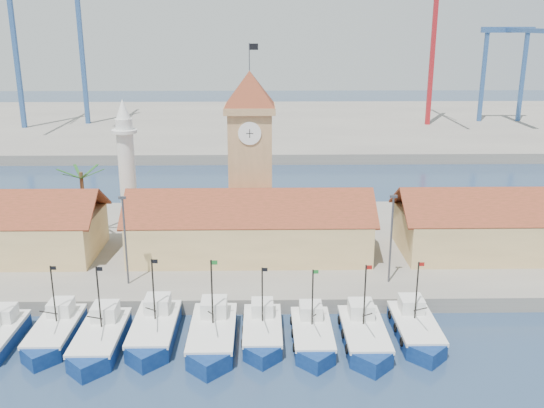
{
  "coord_description": "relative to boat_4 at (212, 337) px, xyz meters",
  "views": [
    {
      "loc": [
        1.36,
        -43.64,
        26.54
      ],
      "look_at": [
        2.41,
        18.0,
        7.88
      ],
      "focal_mm": 40.0,
      "sensor_mm": 36.0,
      "label": 1
    }
  ],
  "objects": [
    {
      "name": "hall_center",
      "position": [
        2.93,
        17.69,
        3.17
      ],
      "size": [
        27.04,
        10.13,
        7.61
      ],
      "color": "#E6C27E",
      "rests_on": "quay"
    },
    {
      "name": "lamp_posts",
      "position": [
        3.43,
        9.69,
        5.66
      ],
      "size": [
        80.7,
        0.25,
        9.03
      ],
      "color": "#3F3F44",
      "rests_on": "quay"
    },
    {
      "name": "minaret",
      "position": [
        -12.07,
        25.69,
        8.91
      ],
      "size": [
        3.0,
        3.0,
        16.3
      ],
      "color": "silver",
      "rests_on": "quay"
    },
    {
      "name": "hall_right",
      "position": [
        34.93,
        17.69,
        3.17
      ],
      "size": [
        31.2,
        10.13,
        7.61
      ],
      "color": "#E6C27E",
      "rests_on": "quay"
    },
    {
      "name": "gantry",
      "position": [
        64.93,
        104.34,
        19.22
      ],
      "size": [
        13.0,
        22.0,
        23.2
      ],
      "color": "#2F5590",
      "rests_on": "terminal"
    },
    {
      "name": "crane_blue_far",
      "position": [
        -52.79,
        97.93,
        27.77
      ],
      "size": [
        1.0,
        36.19,
        47.4
      ],
      "color": "#2F5590",
      "rests_on": "terminal"
    },
    {
      "name": "clock_tower",
      "position": [
        2.93,
        23.68,
        11.14
      ],
      "size": [
        5.8,
        5.8,
        22.7
      ],
      "color": "tan",
      "rests_on": "quay"
    },
    {
      "name": "quay",
      "position": [
        2.93,
        21.69,
        -0.07
      ],
      "size": [
        140.0,
        32.0,
        1.5
      ],
      "primitive_type": "cube",
      "color": "gray",
      "rests_on": "ground"
    },
    {
      "name": "boat_2",
      "position": [
        -9.45,
        -0.36,
        -0.04
      ],
      "size": [
        3.63,
        9.95,
        7.53
      ],
      "color": "navy",
      "rests_on": "ground"
    },
    {
      "name": "boat_1",
      "position": [
        -13.68,
        0.95,
        -0.09
      ],
      "size": [
        3.42,
        9.36,
        7.08
      ],
      "color": "navy",
      "rests_on": "ground"
    },
    {
      "name": "boat_7",
      "position": [
        12.95,
        -0.16,
        -0.05
      ],
      "size": [
        3.58,
        9.82,
        7.43
      ],
      "color": "navy",
      "rests_on": "ground"
    },
    {
      "name": "crane_blue_near",
      "position": [
        -39.21,
        104.74,
        25.58
      ],
      "size": [
        1.0,
        29.62,
        44.45
      ],
      "color": "#2F5590",
      "rests_on": "terminal"
    },
    {
      "name": "palm_tree",
      "position": [
        -17.07,
        23.69,
        5.43
      ],
      "size": [
        5.6,
        5.03,
        8.39
      ],
      "color": "brown",
      "rests_on": "quay"
    },
    {
      "name": "boat_4",
      "position": [
        0.0,
        0.0,
        0.0
      ],
      "size": [
        3.81,
        10.44,
        7.9
      ],
      "color": "navy",
      "rests_on": "ground"
    },
    {
      "name": "boat_5",
      "position": [
        4.26,
        0.81,
        -0.11
      ],
      "size": [
        3.31,
        9.06,
        6.86
      ],
      "color": "navy",
      "rests_on": "ground"
    },
    {
      "name": "crane_red_right",
      "position": [
        45.32,
        101.35,
        27.24
      ],
      "size": [
        1.0,
        33.06,
        46.93
      ],
      "color": "#AF1B21",
      "rests_on": "terminal"
    },
    {
      "name": "boat_3",
      "position": [
        -5.12,
        0.99,
        -0.03
      ],
      "size": [
        3.68,
        10.08,
        7.63
      ],
      "color": "navy",
      "rests_on": "ground"
    },
    {
      "name": "boat_6",
      "position": [
        8.53,
        0.11,
        -0.1
      ],
      "size": [
        3.34,
        9.15,
        6.93
      ],
      "color": "navy",
      "rests_on": "ground"
    },
    {
      "name": "boat_8",
      "position": [
        17.64,
        0.91,
        -0.07
      ],
      "size": [
        3.49,
        9.55,
        7.23
      ],
      "color": "navy",
      "rests_on": "ground"
    },
    {
      "name": "terminal",
      "position": [
        2.93,
        107.69,
        0.18
      ],
      "size": [
        240.0,
        80.0,
        2.0
      ],
      "primitive_type": "cube",
      "color": "gray",
      "rests_on": "ground"
    },
    {
      "name": "ground",
      "position": [
        2.93,
        -2.31,
        -0.82
      ],
      "size": [
        400.0,
        400.0,
        0.0
      ],
      "primitive_type": "plane",
      "color": "navy",
      "rests_on": "ground"
    }
  ]
}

